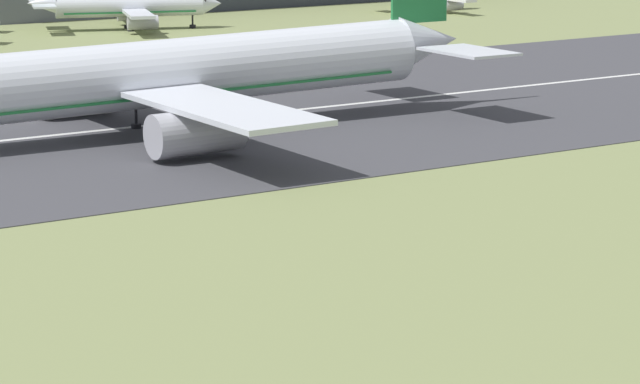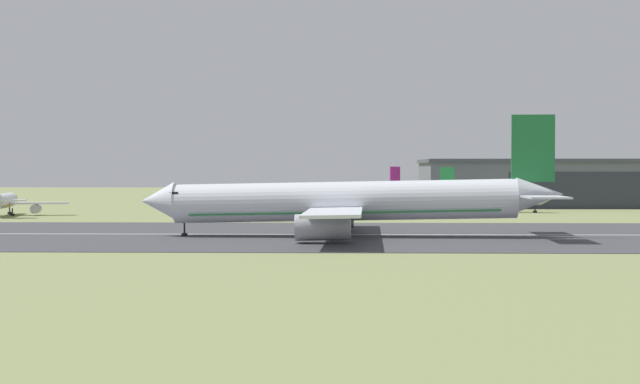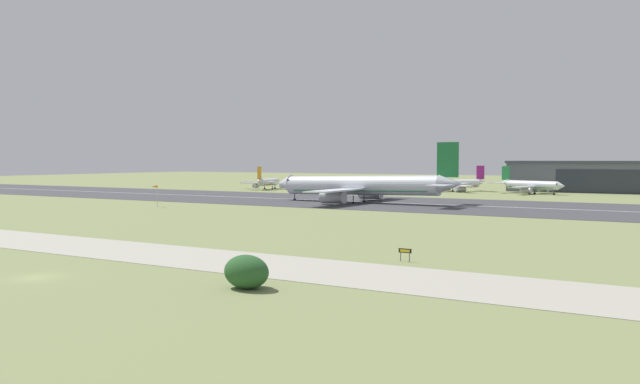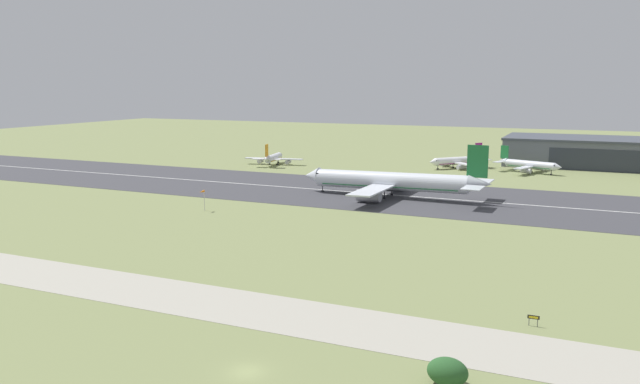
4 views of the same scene
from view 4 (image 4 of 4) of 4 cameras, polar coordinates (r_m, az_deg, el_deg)
The scene contains 12 objects.
ground_plane at distance 127.71m, azimuth 7.16°, elevation -5.23°, with size 752.06×752.06×0.00m, color #7A8451.
runway_strip at distance 184.41m, azimuth 12.60°, elevation -0.71°, with size 512.06×54.28×0.06m, color #3D3D42.
runway_centreline at distance 184.40m, azimuth 12.60°, elevation -0.70°, with size 460.85×0.70×0.01m, color silver.
taxiway_road at distance 90.51m, azimuth -0.74°, elevation -11.53°, with size 384.04×13.55×0.05m, color #A8A393.
hangar_building at distance 277.55m, azimuth 25.99°, elevation 3.21°, with size 90.66×34.06×11.62m.
airplane_landing at distance 184.65m, azimuth 6.51°, elevation 0.95°, with size 57.65×45.69×16.56m.
airplane_parked_west at distance 259.49m, azimuth -4.29°, elevation 3.12°, with size 24.87×21.69×9.31m.
airplane_parked_centre at distance 253.82m, azimuth 12.37°, elevation 2.78°, with size 22.66×23.76×9.77m.
airplane_parked_far_east at distance 247.83m, azimuth 18.60°, elevation 2.37°, with size 25.64×22.49×9.66m.
shrub_clump at distance 73.24m, azimuth 11.64°, elevation -15.84°, with size 4.60×3.55×3.20m.
windsock_pole at distance 166.09m, azimuth -10.74°, elevation -0.07°, with size 0.79×2.43×5.55m.
runway_sign at distance 92.49m, azimuth 18.94°, elevation -10.85°, with size 1.60×0.14×1.55m.
Camera 4 is at (35.42, -58.42, 32.97)m, focal length 35.00 mm.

